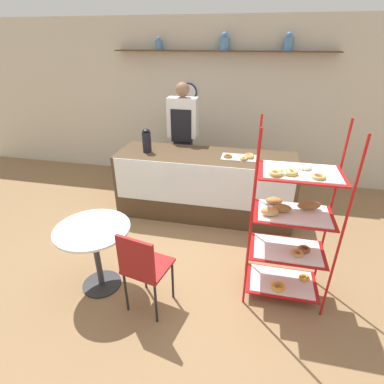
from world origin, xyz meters
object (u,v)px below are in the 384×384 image
object	(u,v)px
cafe_table	(95,243)
person_worker	(183,136)
pastry_rack	(290,227)
donut_tray_counter	(241,157)
cafe_chair	(143,265)
coffee_carafe	(147,141)

from	to	relation	value
cafe_table	person_worker	bearing A→B (deg)	81.73
pastry_rack	donut_tray_counter	distance (m)	1.50
cafe_chair	pastry_rack	bearing A→B (deg)	-145.48
pastry_rack	coffee_carafe	bearing A→B (deg)	144.07
cafe_table	cafe_chair	xyz separation A→B (m)	(0.58, -0.21, 0.00)
person_worker	cafe_chair	world-z (taller)	person_worker
cafe_chair	coffee_carafe	xyz separation A→B (m)	(-0.61, 1.88, 0.54)
cafe_table	coffee_carafe	size ratio (longest dim) A/B	2.20
coffee_carafe	donut_tray_counter	world-z (taller)	coffee_carafe
cafe_chair	coffee_carafe	bearing A→B (deg)	-59.94
cafe_chair	donut_tray_counter	xyz separation A→B (m)	(0.71, 1.91, 0.39)
cafe_table	coffee_carafe	world-z (taller)	coffee_carafe
person_worker	cafe_chair	xyz separation A→B (m)	(0.25, -2.52, -0.44)
cafe_table	donut_tray_counter	size ratio (longest dim) A/B	1.57
pastry_rack	coffee_carafe	size ratio (longest dim) A/B	5.33
person_worker	donut_tray_counter	xyz separation A→B (m)	(0.96, -0.62, -0.04)
cafe_chair	donut_tray_counter	world-z (taller)	donut_tray_counter
pastry_rack	cafe_table	xyz separation A→B (m)	(-1.85, -0.31, -0.25)
pastry_rack	donut_tray_counter	world-z (taller)	pastry_rack
cafe_table	donut_tray_counter	world-z (taller)	donut_tray_counter
cafe_chair	donut_tray_counter	bearing A→B (deg)	-98.36
cafe_table	pastry_rack	bearing A→B (deg)	9.53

